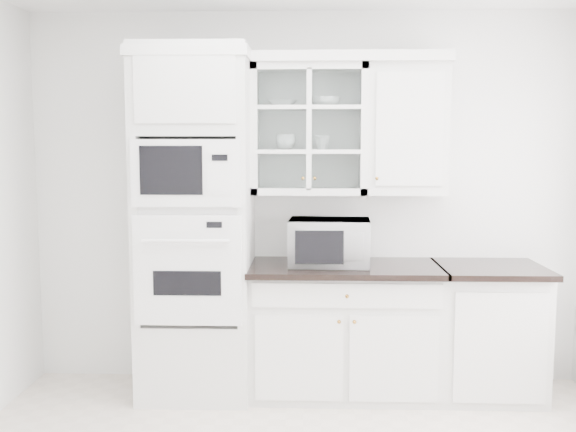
{
  "coord_description": "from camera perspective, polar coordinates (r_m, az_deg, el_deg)",
  "views": [
    {
      "loc": [
        0.03,
        -2.95,
        1.74
      ],
      "look_at": [
        -0.1,
        1.05,
        1.3
      ],
      "focal_mm": 40.0,
      "sensor_mm": 36.0,
      "label": 1
    }
  ],
  "objects": [
    {
      "name": "room_shell",
      "position": [
        3.38,
        1.35,
        6.94
      ],
      "size": [
        4.0,
        3.5,
        2.7
      ],
      "color": "white",
      "rests_on": "ground"
    },
    {
      "name": "upper_cabinet_glass",
      "position": [
        4.54,
        1.88,
        7.66
      ],
      "size": [
        0.8,
        0.33,
        0.9
      ],
      "color": "silver",
      "rests_on": "room_shell"
    },
    {
      "name": "base_cabinet_run",
      "position": [
        4.59,
        4.99,
        -9.93
      ],
      "size": [
        1.32,
        0.67,
        0.92
      ],
      "color": "silver",
      "rests_on": "ground"
    },
    {
      "name": "countertop_microwave",
      "position": [
        4.44,
        3.71,
        -2.31
      ],
      "size": [
        0.57,
        0.48,
        0.32
      ],
      "primitive_type": "imported",
      "rotation": [
        0.0,
        0.0,
        3.09
      ],
      "color": "white",
      "rests_on": "base_cabinet_run"
    },
    {
      "name": "cup_b",
      "position": [
        4.52,
        3.03,
        6.52
      ],
      "size": [
        0.13,
        0.13,
        0.1
      ],
      "primitive_type": "imported",
      "rotation": [
        0.0,
        0.0,
        -0.17
      ],
      "color": "white",
      "rests_on": "upper_cabinet_glass"
    },
    {
      "name": "cup_a",
      "position": [
        4.52,
        -0.2,
        6.58
      ],
      "size": [
        0.17,
        0.17,
        0.11
      ],
      "primitive_type": "imported",
      "rotation": [
        0.0,
        0.0,
        -0.25
      ],
      "color": "white",
      "rests_on": "upper_cabinet_glass"
    },
    {
      "name": "bowl_a",
      "position": [
        4.56,
        -0.51,
        9.98
      ],
      "size": [
        0.22,
        0.22,
        0.05
      ],
      "primitive_type": "imported",
      "rotation": [
        0.0,
        0.0,
        -0.1
      ],
      "color": "white",
      "rests_on": "upper_cabinet_glass"
    },
    {
      "name": "oven_column",
      "position": [
        4.47,
        -8.2,
        -0.74
      ],
      "size": [
        0.76,
        0.68,
        2.4
      ],
      "color": "silver",
      "rests_on": "ground"
    },
    {
      "name": "upper_cabinet_solid",
      "position": [
        4.59,
        10.42,
        7.54
      ],
      "size": [
        0.55,
        0.33,
        0.9
      ],
      "primitive_type": "cube",
      "color": "silver",
      "rests_on": "room_shell"
    },
    {
      "name": "crown_molding",
      "position": [
        4.55,
        0.55,
        13.78
      ],
      "size": [
        2.14,
        0.38,
        0.07
      ],
      "primitive_type": "cube",
      "color": "white",
      "rests_on": "room_shell"
    },
    {
      "name": "bowl_b",
      "position": [
        4.54,
        3.31,
        10.09
      ],
      "size": [
        0.24,
        0.24,
        0.07
      ],
      "primitive_type": "imported",
      "rotation": [
        0.0,
        0.0,
        -0.14
      ],
      "color": "white",
      "rests_on": "upper_cabinet_glass"
    },
    {
      "name": "extra_base_cabinet",
      "position": [
        4.75,
        17.31,
        -9.63
      ],
      "size": [
        0.72,
        0.67,
        0.92
      ],
      "color": "silver",
      "rests_on": "ground"
    }
  ]
}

